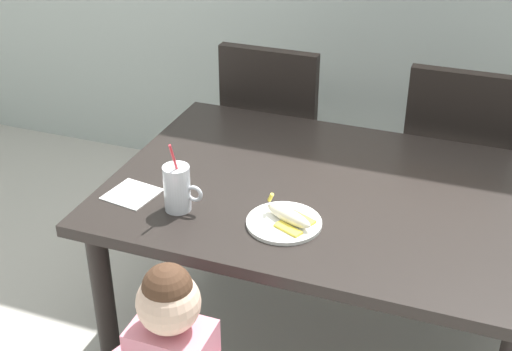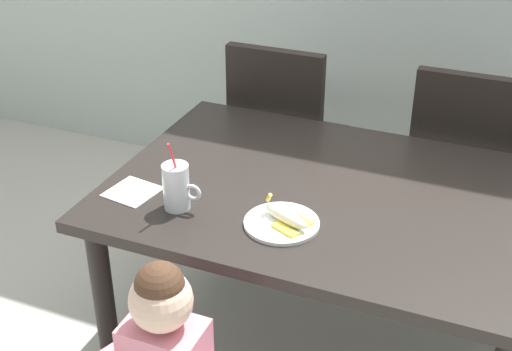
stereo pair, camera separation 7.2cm
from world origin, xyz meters
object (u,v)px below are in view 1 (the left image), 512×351
object	(u,v)px
peeled_banana	(289,217)
dining_chair_left	(276,132)
milk_cup	(178,191)
snack_plate	(284,223)
paper_napkin	(132,194)
dining_table	(325,211)
dining_chair_right	(456,158)

from	to	relation	value
peeled_banana	dining_chair_left	bearing A→B (deg)	110.96
milk_cup	snack_plate	world-z (taller)	milk_cup
dining_chair_left	milk_cup	bearing A→B (deg)	90.87
paper_napkin	peeled_banana	bearing A→B (deg)	0.75
dining_table	milk_cup	bearing A→B (deg)	-144.61
dining_chair_left	paper_napkin	distance (m)	1.00
dining_chair_left	peeled_banana	bearing A→B (deg)	110.96
milk_cup	paper_napkin	size ratio (longest dim) A/B	1.65
dining_chair_right	milk_cup	size ratio (longest dim) A/B	3.88
snack_plate	milk_cup	bearing A→B (deg)	-174.66
snack_plate	paper_napkin	xyz separation A→B (m)	(-0.52, -0.01, -0.00)
dining_table	paper_napkin	bearing A→B (deg)	-155.97
milk_cup	paper_napkin	xyz separation A→B (m)	(-0.18, 0.03, -0.06)
milk_cup	snack_plate	distance (m)	0.34
dining_chair_left	snack_plate	bearing A→B (deg)	110.11
dining_chair_left	milk_cup	world-z (taller)	milk_cup
peeled_banana	snack_plate	bearing A→B (deg)	-176.37
dining_chair_right	snack_plate	size ratio (longest dim) A/B	4.17
dining_table	snack_plate	size ratio (longest dim) A/B	6.17
dining_table	snack_plate	world-z (taller)	snack_plate
milk_cup	snack_plate	size ratio (longest dim) A/B	1.07
dining_table	milk_cup	xyz separation A→B (m)	(-0.40, -0.29, 0.16)
snack_plate	paper_napkin	size ratio (longest dim) A/B	1.53
dining_chair_right	peeled_banana	xyz separation A→B (m)	(-0.41, -0.98, 0.21)
dining_table	peeled_banana	world-z (taller)	peeled_banana
milk_cup	peeled_banana	distance (m)	0.36
dining_table	milk_cup	size ratio (longest dim) A/B	5.74
dining_table	dining_chair_right	bearing A→B (deg)	63.53
snack_plate	peeled_banana	size ratio (longest dim) A/B	1.33
dining_chair_left	snack_plate	xyz separation A→B (m)	(0.35, -0.96, 0.19)
milk_cup	paper_napkin	bearing A→B (deg)	171.95
milk_cup	snack_plate	xyz separation A→B (m)	(0.34, 0.03, -0.06)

